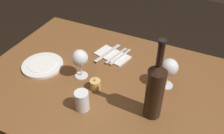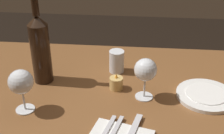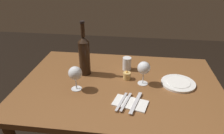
# 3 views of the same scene
# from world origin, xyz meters

# --- Properties ---
(dining_table) EXTENTS (1.30, 0.90, 0.74)m
(dining_table) POSITION_xyz_m (0.00, 0.00, 0.65)
(dining_table) COLOR brown
(dining_table) RESTS_ON ground
(wine_glass_left) EXTENTS (0.08, 0.08, 0.16)m
(wine_glass_left) POSITION_xyz_m (0.15, 0.02, 0.85)
(wine_glass_left) COLOR white
(wine_glass_left) RESTS_ON dining_table
(wine_glass_right) EXTENTS (0.08, 0.08, 0.16)m
(wine_glass_right) POSITION_xyz_m (-0.26, -0.10, 0.85)
(wine_glass_right) COLOR white
(wine_glass_right) RESTS_ON dining_table
(wine_bottle) EXTENTS (0.08, 0.08, 0.38)m
(wine_bottle) POSITION_xyz_m (-0.25, 0.10, 0.89)
(wine_bottle) COLOR black
(wine_bottle) RESTS_ON dining_table
(water_tumbler) EXTENTS (0.06, 0.06, 0.09)m
(water_tumbler) POSITION_xyz_m (0.03, 0.20, 0.78)
(water_tumbler) COLOR white
(water_tumbler) RESTS_ON dining_table
(votive_candle) EXTENTS (0.05, 0.05, 0.07)m
(votive_candle) POSITION_xyz_m (0.04, 0.06, 0.76)
(votive_candle) COLOR #DBB266
(votive_candle) RESTS_ON dining_table
(dinner_plate) EXTENTS (0.22, 0.22, 0.02)m
(dinner_plate) POSITION_xyz_m (0.38, 0.04, 0.75)
(dinner_plate) COLOR white
(dinner_plate) RESTS_ON dining_table
(folded_napkin) EXTENTS (0.21, 0.15, 0.01)m
(folded_napkin) POSITION_xyz_m (0.08, -0.21, 0.74)
(folded_napkin) COLOR white
(folded_napkin) RESTS_ON dining_table
(fork_inner) EXTENTS (0.06, 0.18, 0.00)m
(fork_inner) POSITION_xyz_m (0.05, -0.21, 0.75)
(fork_inner) COLOR silver
(fork_inner) RESTS_ON folded_napkin
(fork_outer) EXTENTS (0.06, 0.18, 0.00)m
(fork_outer) POSITION_xyz_m (0.03, -0.21, 0.75)
(fork_outer) COLOR silver
(fork_outer) RESTS_ON folded_napkin
(table_knife) EXTENTS (0.07, 0.21, 0.00)m
(table_knife) POSITION_xyz_m (0.11, -0.21, 0.75)
(table_knife) COLOR silver
(table_knife) RESTS_ON folded_napkin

